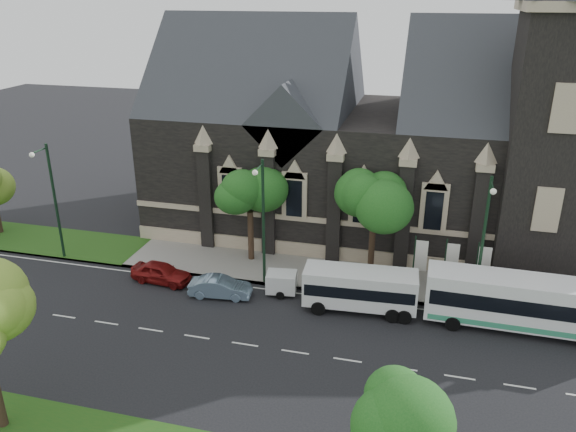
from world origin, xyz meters
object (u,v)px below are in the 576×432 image
(banner_flag_center, at_px, (449,262))
(box_trailer, at_px, (282,282))
(tree_park_east, at_px, (400,420))
(tour_coach, at_px, (527,303))
(street_lamp_mid, at_px, (262,217))
(street_lamp_near, at_px, (484,238))
(shuttle_bus, at_px, (360,288))
(street_lamp_far, at_px, (53,196))
(banner_flag_right, at_px, (481,265))
(car_far_red, at_px, (161,272))
(tree_walk_left, at_px, (253,188))
(sedan, at_px, (220,287))
(tree_walk_right, at_px, (378,198))
(banner_flag_left, at_px, (418,258))

(banner_flag_center, xyz_separation_m, box_trailer, (-10.75, -2.80, -1.51))
(tree_park_east, distance_m, tour_coach, 16.59)
(street_lamp_mid, bearing_deg, banner_flag_center, 8.82)
(street_lamp_near, relative_size, shuttle_bus, 1.24)
(box_trailer, bearing_deg, shuttle_bus, -15.36)
(street_lamp_far, relative_size, banner_flag_right, 2.25)
(street_lamp_far, xyz_separation_m, car_far_red, (8.95, -1.40, -4.38))
(street_lamp_near, height_order, street_lamp_mid, same)
(tree_park_east, bearing_deg, tree_walk_left, 120.87)
(tree_park_east, bearing_deg, sedan, 131.45)
(banner_flag_center, xyz_separation_m, shuttle_bus, (-5.39, -3.51, -0.79))
(tree_park_east, relative_size, street_lamp_near, 0.70)
(shuttle_bus, xyz_separation_m, box_trailer, (-5.36, 0.71, -0.72))
(street_lamp_far, height_order, banner_flag_center, street_lamp_far)
(tree_walk_left, bearing_deg, street_lamp_near, -12.87)
(banner_flag_right, height_order, sedan, banner_flag_right)
(banner_flag_right, bearing_deg, tree_walk_left, 173.96)
(banner_flag_right, bearing_deg, street_lamp_mid, -172.40)
(box_trailer, distance_m, car_far_red, 8.60)
(street_lamp_near, xyz_separation_m, shuttle_bus, (-7.10, -1.61, -3.52))
(tree_walk_right, relative_size, sedan, 1.88)
(tree_walk_left, height_order, tour_coach, tree_walk_left)
(street_lamp_near, bearing_deg, street_lamp_far, 180.00)
(street_lamp_mid, xyz_separation_m, tour_coach, (16.75, -1.44, -3.26))
(sedan, bearing_deg, car_far_red, 73.05)
(tree_walk_left, bearing_deg, car_far_red, -136.35)
(banner_flag_right, xyz_separation_m, sedan, (-16.62, -4.16, -1.70))
(tree_walk_right, bearing_deg, tour_coach, -27.93)
(street_lamp_mid, relative_size, street_lamp_far, 1.00)
(sedan, bearing_deg, street_lamp_mid, -52.79)
(banner_flag_left, xyz_separation_m, banner_flag_right, (4.00, 0.00, 0.00))
(tree_walk_left, distance_m, street_lamp_far, 14.67)
(tree_park_east, height_order, tree_walk_right, tree_walk_right)
(tree_walk_left, relative_size, street_lamp_mid, 0.85)
(tree_walk_left, relative_size, banner_flag_center, 1.91)
(tour_coach, xyz_separation_m, sedan, (-19.08, -0.81, -1.16))
(banner_flag_center, bearing_deg, box_trailer, -165.41)
(street_lamp_near, distance_m, box_trailer, 13.20)
(banner_flag_center, distance_m, car_far_red, 19.69)
(street_lamp_near, xyz_separation_m, street_lamp_far, (-30.00, 0.00, 0.00))
(car_far_red, bearing_deg, street_lamp_mid, -73.41)
(tree_walk_right, bearing_deg, car_far_red, -160.61)
(tree_park_east, height_order, street_lamp_mid, street_lamp_mid)
(tree_park_east, distance_m, street_lamp_mid, 19.32)
(tree_park_east, xyz_separation_m, banner_flag_left, (0.11, 18.32, -2.24))
(tour_coach, bearing_deg, box_trailer, 178.88)
(car_far_red, bearing_deg, banner_flag_center, -74.94)
(tree_walk_right, bearing_deg, tree_walk_left, -179.94)
(car_far_red, bearing_deg, banner_flag_right, -75.84)
(street_lamp_mid, distance_m, banner_flag_center, 12.73)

